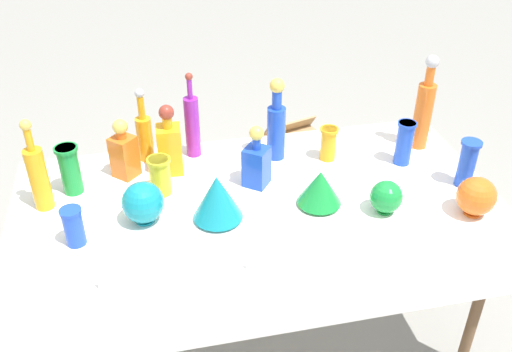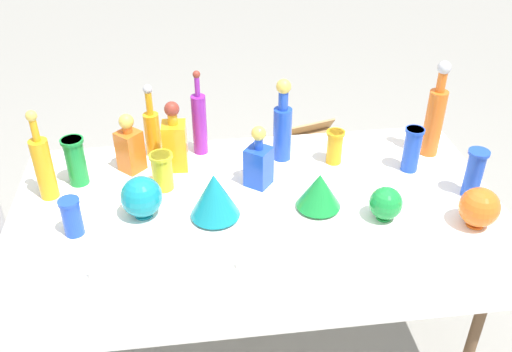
# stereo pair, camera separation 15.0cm
# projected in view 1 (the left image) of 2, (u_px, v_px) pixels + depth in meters

# --- Properties ---
(ground_plane) EXTENTS (40.00, 40.00, 0.00)m
(ground_plane) POSITION_uv_depth(u_px,v_px,m) (256.00, 333.00, 2.60)
(ground_plane) COLOR gray
(display_table) EXTENTS (1.83, 0.93, 0.76)m
(display_table) POSITION_uv_depth(u_px,v_px,m) (257.00, 214.00, 2.19)
(display_table) COLOR white
(display_table) RESTS_ON ground
(tall_bottle_0) EXTENTS (0.08, 0.08, 0.42)m
(tall_bottle_0) POSITION_uv_depth(u_px,v_px,m) (424.00, 110.00, 2.41)
(tall_bottle_0) COLOR orange
(tall_bottle_0) RESTS_ON display_table
(tall_bottle_1) EXTENTS (0.07, 0.07, 0.37)m
(tall_bottle_1) POSITION_uv_depth(u_px,v_px,m) (38.00, 175.00, 2.05)
(tall_bottle_1) COLOR orange
(tall_bottle_1) RESTS_ON display_table
(tall_bottle_2) EXTENTS (0.07, 0.07, 0.32)m
(tall_bottle_2) POSITION_uv_depth(u_px,v_px,m) (144.00, 134.00, 2.35)
(tall_bottle_2) COLOR orange
(tall_bottle_2) RESTS_ON display_table
(tall_bottle_3) EXTENTS (0.06, 0.06, 0.37)m
(tall_bottle_3) POSITION_uv_depth(u_px,v_px,m) (192.00, 124.00, 2.37)
(tall_bottle_3) COLOR purple
(tall_bottle_3) RESTS_ON display_table
(tall_bottle_4) EXTENTS (0.08, 0.08, 0.36)m
(tall_bottle_4) POSITION_uv_depth(u_px,v_px,m) (276.00, 125.00, 2.34)
(tall_bottle_4) COLOR blue
(tall_bottle_4) RESTS_ON display_table
(square_decanter_0) EXTENTS (0.12, 0.12, 0.26)m
(square_decanter_0) POSITION_uv_depth(u_px,v_px,m) (256.00, 162.00, 2.20)
(square_decanter_0) COLOR blue
(square_decanter_0) RESTS_ON display_table
(square_decanter_1) EXTENTS (0.10, 0.10, 0.30)m
(square_decanter_1) POSITION_uv_depth(u_px,v_px,m) (169.00, 145.00, 2.27)
(square_decanter_1) COLOR orange
(square_decanter_1) RESTS_ON display_table
(square_decanter_2) EXTENTS (0.12, 0.12, 0.25)m
(square_decanter_2) POSITION_uv_depth(u_px,v_px,m) (124.00, 152.00, 2.25)
(square_decanter_2) COLOR orange
(square_decanter_2) RESTS_ON display_table
(slender_vase_0) EXTENTS (0.08, 0.08, 0.19)m
(slender_vase_0) POSITION_uv_depth(u_px,v_px,m) (467.00, 162.00, 2.20)
(slender_vase_0) COLOR blue
(slender_vase_0) RESTS_ON display_table
(slender_vase_1) EXTENTS (0.07, 0.07, 0.14)m
(slender_vase_1) POSITION_uv_depth(u_px,v_px,m) (73.00, 225.00, 1.92)
(slender_vase_1) COLOR blue
(slender_vase_1) RESTS_ON display_table
(slender_vase_2) EXTENTS (0.09, 0.09, 0.15)m
(slender_vase_2) POSITION_uv_depth(u_px,v_px,m) (160.00, 175.00, 2.16)
(slender_vase_2) COLOR yellow
(slender_vase_2) RESTS_ON display_table
(slender_vase_3) EXTENTS (0.08, 0.08, 0.19)m
(slender_vase_3) POSITION_uv_depth(u_px,v_px,m) (404.00, 142.00, 2.33)
(slender_vase_3) COLOR blue
(slender_vase_3) RESTS_ON display_table
(slender_vase_4) EXTENTS (0.08, 0.08, 0.15)m
(slender_vase_4) POSITION_uv_depth(u_px,v_px,m) (328.00, 142.00, 2.37)
(slender_vase_4) COLOR orange
(slender_vase_4) RESTS_ON display_table
(slender_vase_5) EXTENTS (0.09, 0.09, 0.20)m
(slender_vase_5) POSITION_uv_depth(u_px,v_px,m) (70.00, 168.00, 2.16)
(slender_vase_5) COLOR #198C38
(slender_vase_5) RESTS_ON display_table
(fluted_vase_0) EXTENTS (0.17, 0.17, 0.15)m
(fluted_vase_0) POSITION_uv_depth(u_px,v_px,m) (320.00, 187.00, 2.10)
(fluted_vase_0) COLOR #198C38
(fluted_vase_0) RESTS_ON display_table
(fluted_vase_1) EXTENTS (0.18, 0.18, 0.18)m
(fluted_vase_1) POSITION_uv_depth(u_px,v_px,m) (217.00, 197.00, 2.02)
(fluted_vase_1) COLOR teal
(fluted_vase_1) RESTS_ON display_table
(round_bowl_0) EXTENTS (0.12, 0.12, 0.13)m
(round_bowl_0) POSITION_uv_depth(u_px,v_px,m) (386.00, 197.00, 2.07)
(round_bowl_0) COLOR #198C38
(round_bowl_0) RESTS_ON display_table
(round_bowl_1) EXTENTS (0.15, 0.15, 0.16)m
(round_bowl_1) POSITION_uv_depth(u_px,v_px,m) (143.00, 203.00, 2.01)
(round_bowl_1) COLOR teal
(round_bowl_1) RESTS_ON display_table
(round_bowl_2) EXTENTS (0.14, 0.14, 0.15)m
(round_bowl_2) POSITION_uv_depth(u_px,v_px,m) (476.00, 196.00, 2.05)
(round_bowl_2) COLOR orange
(round_bowl_2) RESTS_ON display_table
(price_tag_left) EXTENTS (0.05, 0.03, 0.04)m
(price_tag_left) POSITION_uv_depth(u_px,v_px,m) (254.00, 264.00, 1.84)
(price_tag_left) COLOR white
(price_tag_left) RESTS_ON display_table
(price_tag_center) EXTENTS (0.06, 0.03, 0.05)m
(price_tag_center) POSITION_uv_depth(u_px,v_px,m) (107.00, 281.00, 1.77)
(price_tag_center) COLOR white
(price_tag_center) RESTS_ON display_table
(cardboard_box_behind_left) EXTENTS (0.54, 0.51, 0.36)m
(cardboard_box_behind_left) POSITION_uv_depth(u_px,v_px,m) (143.00, 199.00, 3.24)
(cardboard_box_behind_left) COLOR tan
(cardboard_box_behind_left) RESTS_ON ground
(cardboard_box_behind_right) EXTENTS (0.46, 0.43, 0.42)m
(cardboard_box_behind_right) POSITION_uv_depth(u_px,v_px,m) (293.00, 163.00, 3.49)
(cardboard_box_behind_right) COLOR tan
(cardboard_box_behind_right) RESTS_ON ground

